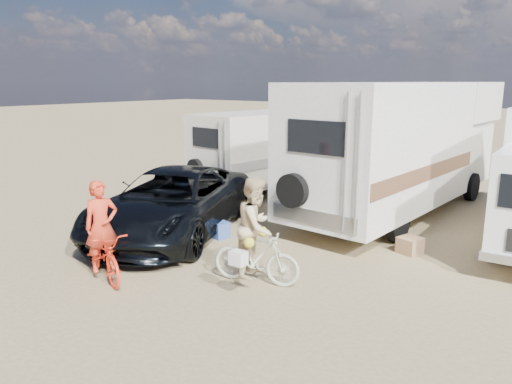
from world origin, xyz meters
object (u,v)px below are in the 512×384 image
Objects in this scene: dark_suv at (172,203)px; cooler at (218,229)px; rv_main at (403,148)px; crate at (410,245)px; bike_woman at (256,257)px; rv_left at (272,151)px; bike_man at (104,254)px; rider_man at (102,235)px; rider_woman at (256,236)px.

dark_suv is 1.34m from cooler.
rv_main is 20.19× the size of crate.
rv_left is at bearing 17.38° from bike_woman.
rv_main reaches higher than crate.
bike_woman reaches higher than crate.
bike_man is 6.57m from crate.
cooler is at bearing 39.47° from bike_woman.
rider_woman is (2.53, 1.56, 0.06)m from rider_man.
bike_woman is 0.91× the size of rider_woman.
crate is at bearing 0.78° from dark_suv.
bike_woman is 3.80× the size of crate.
cooler is (-2.70, -5.09, -1.67)m from rv_main.
cooler is (2.08, -5.36, -1.17)m from rv_left.
bike_man is at bearing -70.58° from rv_left.
crate is at bearing -23.85° from rv_left.
crate is at bearing -21.47° from rider_man.
rider_man is at bearing 0.00° from bike_man.
rider_man is (0.98, -2.82, 0.07)m from dark_suv.
cooler reaches higher than crate.
crate is (1.79, 3.39, -0.76)m from rider_woman.
bike_man is 3.66× the size of cooler.
rv_main is 8.93m from bike_man.
cooler is (0.12, 3.28, -0.68)m from rider_man.
rider_woman is at bearing -88.29° from rv_main.
crate is (4.32, 4.94, -0.70)m from rider_man.
rider_woman is at bearing -40.80° from dark_suv.
crate is (5.30, 2.13, -0.63)m from dark_suv.
bike_man is (1.97, -8.64, -0.89)m from rv_left.
rv_left is 3.27× the size of rider_woman.
rv_left is 1.05× the size of dark_suv.
dark_suv is (0.99, -5.82, -0.56)m from rv_left.
rider_woman is at bearing -29.10° from bike_woman.
dark_suv is at bearing 38.91° from bike_man.
rv_main is at bearing 3.32° from rv_left.
rider_man is at bearing 106.49° from rider_woman.
rv_left is 5.93m from dark_suv.
rider_woman is (2.53, 1.56, 0.45)m from bike_man.
bike_woman is 0.42m from rider_woman.
cooler is (0.12, 3.28, -0.28)m from bike_man.
rider_man is (-2.81, -8.36, -0.99)m from rv_main.
dark_suv is 5.75m from crate.
rv_main is 5.99m from cooler.
rv_left is 12.14× the size of cooler.
dark_suv is 3.74m from rider_woman.
rider_man reaches higher than bike_woman.
rider_man is (1.97, -8.64, -0.49)m from rv_left.
crate is (4.20, 1.67, -0.02)m from cooler.
dark_suv is at bearing 38.91° from rider_man.
bike_man is at bearing 106.49° from rider_woman.
crate is (6.29, -3.69, -1.19)m from rv_left.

